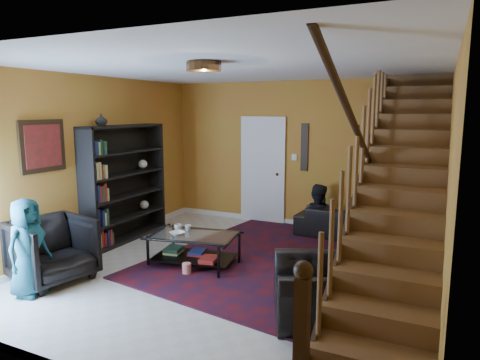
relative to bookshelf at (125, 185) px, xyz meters
The scene contains 21 objects.
floor 2.66m from the bookshelf, 14.01° to the right, with size 5.50×5.50×0.00m, color beige.
room 1.59m from the bookshelf, 34.27° to the left, with size 5.50×5.50×5.50m.
staircase 4.59m from the bookshelf, ahead, with size 0.95×5.02×3.18m.
bookshelf is the anchor object (origin of this frame).
door 2.73m from the bookshelf, 51.26° to the left, with size 0.82×0.05×2.05m, color silver.
framed_picture 1.70m from the bookshelf, 96.28° to the right, with size 0.04×0.74×0.74m, color maroon.
wall_hanging 3.38m from the bookshelf, 39.82° to the left, with size 0.14×0.03×0.90m, color black.
ceiling_fixture 3.30m from the bookshelf, 30.20° to the right, with size 0.40×0.40×0.10m, color #3F2814.
rug 3.02m from the bookshelf, ahead, with size 3.39×3.87×0.02m, color #490D13.
sofa 4.00m from the bookshelf, 25.55° to the left, with size 1.88×0.73×0.55m, color black.
armchair_left 2.01m from the bookshelf, 79.41° to the right, with size 0.91×0.93×0.85m, color black.
armchair_right 4.11m from the bookshelf, 20.97° to the right, with size 0.98×0.85×0.64m, color black.
person_adult_a 4.07m from the bookshelf, 25.99° to the left, with size 0.44×0.29×1.21m, color black.
person_adult_b 3.50m from the bookshelf, 30.78° to the left, with size 0.67×0.52×1.38m, color black.
person_child 2.41m from the bookshelf, 79.02° to the right, with size 0.59×0.39×1.22m, color #1B5367.
coffee_table 1.97m from the bookshelf, 19.21° to the right, with size 1.33×0.92×0.47m.
cup_a 1.58m from the bookshelf, 20.24° to the right, with size 0.11×0.11×0.09m, color #999999.
cup_b 1.71m from the bookshelf, 17.39° to the right, with size 0.10×0.10×0.09m, color #999999.
bowl 1.79m from the bookshelf, 25.83° to the right, with size 0.21×0.21×0.05m, color #999999.
vase 1.24m from the bookshelf, 90.00° to the right, with size 0.18×0.18×0.19m, color #999999.
popcorn_bucket 2.26m from the bookshelf, 27.72° to the right, with size 0.12×0.12×0.14m, color red.
Camera 1 is at (2.51, -5.14, 2.25)m, focal length 32.00 mm.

